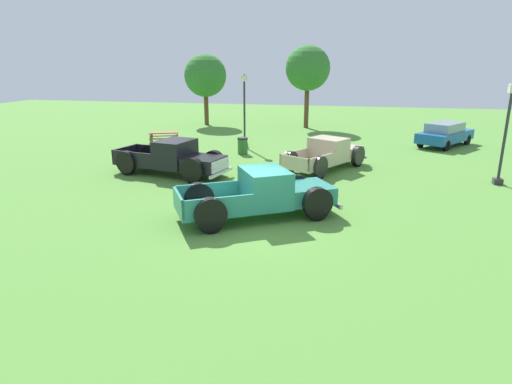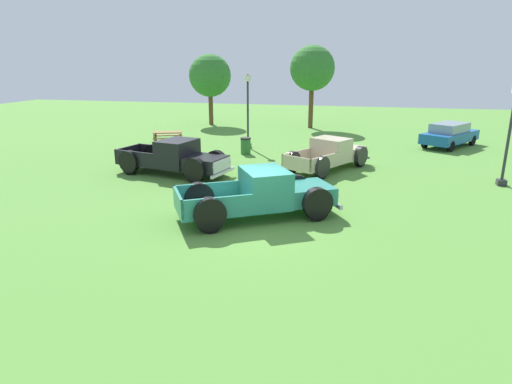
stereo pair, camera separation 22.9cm
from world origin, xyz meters
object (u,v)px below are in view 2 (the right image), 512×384
pickup_truck_behind_left (331,154)px  picnic_table (168,136)px  pickup_truck_behind_right (179,159)px  lamp_post_far (248,110)px  sedan_distant_a (450,134)px  oak_tree_east (312,68)px  trash_can (246,146)px  pickup_truck_foreground (267,194)px  lamp_post_near (509,133)px  oak_tree_west (210,76)px

pickup_truck_behind_left → picnic_table: (-10.60, 4.46, -0.23)m
pickup_truck_behind_right → lamp_post_far: (1.45, 7.30, 1.51)m
sedan_distant_a → oak_tree_east: 11.67m
picnic_table → trash_can: bearing=-19.5°
sedan_distant_a → trash_can: (-11.67, -5.04, -0.29)m
lamp_post_far → sedan_distant_a: bearing=14.5°
sedan_distant_a → trash_can: size_ratio=4.87×
trash_can → pickup_truck_foreground: bearing=-71.7°
sedan_distant_a → lamp_post_near: bearing=-86.1°
picnic_table → lamp_post_near: bearing=-18.2°
pickup_truck_behind_right → lamp_post_far: 7.60m
pickup_truck_behind_left → sedan_distant_a: pickup_truck_behind_left is taller
picnic_table → pickup_truck_foreground: bearing=-53.3°
pickup_truck_behind_left → sedan_distant_a: bearing=48.3°
pickup_truck_behind_left → trash_can: 5.55m
pickup_truck_behind_right → oak_tree_east: (4.24, 16.47, 3.75)m
lamp_post_far → pickup_truck_behind_right: bearing=-101.2°
pickup_truck_behind_left → sedan_distant_a: (6.70, 7.51, 0.04)m
sedan_distant_a → lamp_post_near: 9.06m
sedan_distant_a → oak_tree_west: 18.80m
pickup_truck_foreground → lamp_post_far: lamp_post_far is taller
oak_tree_west → oak_tree_east: bearing=-0.4°
pickup_truck_behind_left → sedan_distant_a: size_ratio=1.12×
lamp_post_far → trash_can: size_ratio=4.62×
pickup_truck_foreground → lamp_post_far: size_ratio=1.28×
lamp_post_far → picnic_table: bearing=179.4°
pickup_truck_foreground → picnic_table: pickup_truck_foreground is taller
lamp_post_near → pickup_truck_behind_right: bearing=-174.0°
pickup_truck_behind_left → oak_tree_west: oak_tree_west is taller
pickup_truck_behind_right → oak_tree_east: bearing=75.6°
pickup_truck_foreground → pickup_truck_behind_right: (-5.10, 4.63, -0.00)m
pickup_truck_foreground → pickup_truck_behind_right: size_ratio=0.99×
pickup_truck_behind_left → oak_tree_east: bearing=100.5°
lamp_post_far → trash_can: lamp_post_far is taller
pickup_truck_behind_left → lamp_post_far: (-5.32, 4.41, 1.57)m
pickup_truck_behind_right → sedan_distant_a: 17.02m
pickup_truck_behind_right → trash_can: 5.67m
lamp_post_near → oak_tree_east: 18.07m
pickup_truck_behind_left → lamp_post_near: size_ratio=1.21×
pickup_truck_behind_left → oak_tree_east: 14.32m
trash_can → oak_tree_west: bearing=117.5°
lamp_post_far → oak_tree_west: oak_tree_west is taller
lamp_post_near → trash_can: lamp_post_near is taller
sedan_distant_a → oak_tree_east: size_ratio=0.74×
lamp_post_far → trash_can: bearing=-79.8°
pickup_truck_behind_right → picnic_table: bearing=117.5°
sedan_distant_a → pickup_truck_foreground: bearing=-119.1°
pickup_truck_behind_right → picnic_table: (-3.83, 7.36, -0.29)m
picnic_table → oak_tree_west: oak_tree_west is taller
lamp_post_near → picnic_table: lamp_post_near is taller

